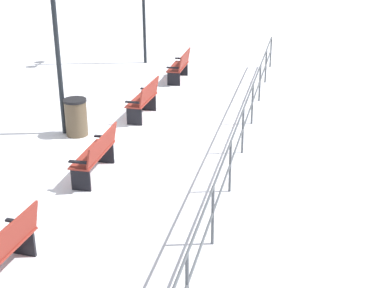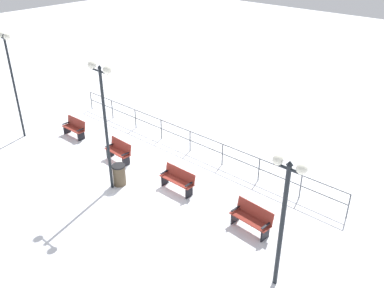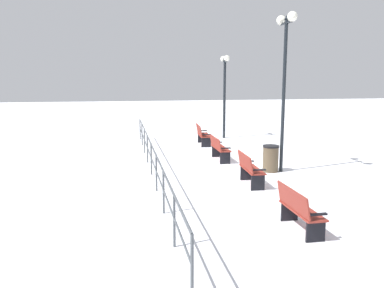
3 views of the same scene
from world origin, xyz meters
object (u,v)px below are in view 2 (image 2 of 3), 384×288
object	(u,v)px
bench_third	(178,179)
lamppost_near	(9,59)
bench_second	(119,151)
bench_fourth	(252,218)
trash_bin	(119,175)
bench_nearest	(75,127)
lamppost_middle	(103,100)
lamppost_far	(285,201)

from	to	relation	value
bench_third	lamppost_near	bearing A→B (deg)	-79.53
bench_second	lamppost_near	bearing A→B (deg)	-71.84
bench_second	bench_fourth	size ratio (longest dim) A/B	0.89
bench_fourth	trash_bin	bearing A→B (deg)	-74.16
bench_nearest	lamppost_middle	size ratio (longest dim) A/B	0.27
lamppost_far	trash_bin	size ratio (longest dim) A/B	4.71
bench_third	lamppost_middle	distance (m)	4.27
bench_nearest	lamppost_middle	distance (m)	6.28
lamppost_middle	bench_nearest	bearing A→B (deg)	-108.79
bench_fourth	trash_bin	distance (m)	5.77
lamppost_near	lamppost_far	size ratio (longest dim) A/B	1.23
bench_third	bench_nearest	bearing A→B (deg)	-90.34
bench_third	trash_bin	world-z (taller)	bench_third
bench_second	bench_third	world-z (taller)	bench_second
bench_nearest	trash_bin	bearing A→B (deg)	74.18
bench_nearest	lamppost_near	world-z (taller)	lamppost_near
lamppost_far	bench_nearest	bearing A→B (deg)	-97.70
bench_second	lamppost_near	xyz separation A→B (m)	(1.59, -5.51, 3.45)
bench_third	lamppost_near	distance (m)	9.86
bench_third	bench_fourth	xyz separation A→B (m)	(0.09, 3.58, -0.00)
bench_third	lamppost_middle	world-z (taller)	lamppost_middle
bench_fourth	lamppost_far	bearing A→B (deg)	54.91
bench_second	lamppost_near	world-z (taller)	lamppost_near
bench_third	lamppost_far	bearing A→B (deg)	73.63
bench_nearest	lamppost_far	xyz separation A→B (m)	(1.71, 12.66, 2.49)
bench_second	trash_bin	distance (m)	1.96
trash_bin	lamppost_middle	bearing A→B (deg)	-10.77
bench_third	bench_fourth	distance (m)	3.58
bench_second	bench_fourth	bearing A→B (deg)	91.75
lamppost_near	bench_nearest	bearing A→B (deg)	131.59
bench_fourth	lamppost_far	distance (m)	3.50
lamppost_middle	lamppost_far	size ratio (longest dim) A/B	1.22
bench_third	lamppost_far	xyz separation A→B (m)	(1.64, 5.50, 2.47)
lamppost_middle	trash_bin	world-z (taller)	lamppost_middle
bench_fourth	lamppost_far	world-z (taller)	lamppost_far
bench_nearest	lamppost_far	distance (m)	13.02
bench_second	lamppost_middle	distance (m)	3.95
bench_nearest	bench_fourth	size ratio (longest dim) A/B	0.90
lamppost_far	bench_fourth	bearing A→B (deg)	-128.92
bench_second	lamppost_middle	size ratio (longest dim) A/B	0.27
lamppost_far	trash_bin	xyz separation A→B (m)	(-0.35, -7.56, -2.51)
bench_third	lamppost_middle	size ratio (longest dim) A/B	0.30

